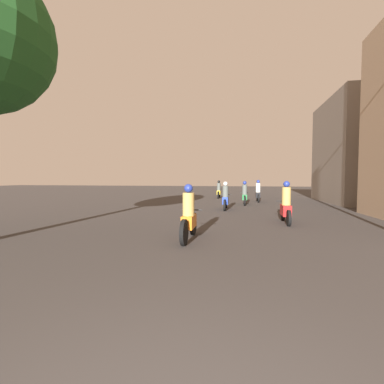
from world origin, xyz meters
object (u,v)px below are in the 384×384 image
Objects in this scene: motorcycle_red at (286,206)px; motorcycle_green at (245,195)px; motorcycle_orange at (189,217)px; motorcycle_yellow at (219,191)px; motorcycle_blue at (225,198)px; motorcycle_black at (258,193)px; building_right_far at (358,151)px.

motorcycle_red reaches higher than motorcycle_green.
motorcycle_yellow is (-0.53, 15.93, 0.00)m from motorcycle_orange.
motorcycle_green is 6.05m from motorcycle_yellow.
motorcycle_blue is at bearing -73.54° from motorcycle_yellow.
motorcycle_blue is at bearing -117.05° from motorcycle_black.
motorcycle_orange is at bearing -78.89° from motorcycle_yellow.
motorcycle_green reaches higher than motorcycle_orange.
motorcycle_yellow is at bearing 95.66° from motorcycle_orange.
motorcycle_green is 1.10× the size of motorcycle_black.
motorcycle_red reaches higher than motorcycle_yellow.
motorcycle_yellow is at bearing 165.39° from building_right_far.
motorcycle_blue is 8.69m from motorcycle_yellow.
motorcycle_yellow is at bearing 114.96° from motorcycle_red.
motorcycle_orange is 0.26× the size of building_right_far.
motorcycle_yellow is at bearing 96.67° from motorcycle_blue.
motorcycle_black is at bearing 68.12° from motorcycle_blue.
motorcycle_orange is 10.42m from motorcycle_green.
motorcycle_blue is 0.27× the size of building_right_far.
motorcycle_green is (1.08, 2.98, 0.00)m from motorcycle_blue.
motorcycle_green is 9.00m from building_right_far.
motorcycle_yellow reaches higher than motorcycle_green.
motorcycle_black reaches higher than motorcycle_blue.
motorcycle_orange is 7.34m from motorcycle_blue.
motorcycle_orange is at bearing -106.05° from motorcycle_green.
motorcycle_green is at bearing 110.71° from motorcycle_red.
motorcycle_orange is 0.94× the size of motorcycle_green.
building_right_far reaches higher than motorcycle_green.
motorcycle_black is 4.57m from motorcycle_yellow.
building_right_far reaches higher than motorcycle_black.
motorcycle_orange is 12.93m from motorcycle_black.
motorcycle_orange is 16.66m from building_right_far.
motorcycle_green is 1.02× the size of motorcycle_yellow.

